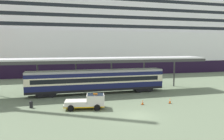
# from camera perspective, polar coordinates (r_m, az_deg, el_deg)

# --- Properties ---
(ground_plane) EXTENTS (400.00, 400.00, 0.00)m
(ground_plane) POSITION_cam_1_polar(r_m,az_deg,el_deg) (25.75, 6.87, -12.16)
(ground_plane) COLOR #637357
(cruise_ship) EXTENTS (154.24, 31.02, 31.12)m
(cruise_ship) POSITION_cam_1_polar(r_m,az_deg,el_deg) (74.18, -8.56, 8.22)
(cruise_ship) COLOR black
(cruise_ship) RESTS_ON ground
(platform_canopy) EXTENTS (39.82, 5.52, 6.19)m
(platform_canopy) POSITION_cam_1_polar(r_m,az_deg,el_deg) (37.10, -4.18, 2.79)
(platform_canopy) COLOR silver
(platform_canopy) RESTS_ON ground
(train_carriage) EXTENTS (23.44, 2.81, 4.11)m
(train_carriage) POSITION_cam_1_polar(r_m,az_deg,el_deg) (37.05, -4.02, -2.80)
(train_carriage) COLOR black
(train_carriage) RESTS_ON ground
(service_truck) EXTENTS (5.46, 2.90, 2.02)m
(service_truck) POSITION_cam_1_polar(r_m,az_deg,el_deg) (28.47, -6.33, -8.28)
(service_truck) COLOR silver
(service_truck) RESTS_ON ground
(traffic_cone_near) EXTENTS (0.36, 0.36, 0.77)m
(traffic_cone_near) POSITION_cam_1_polar(r_m,az_deg,el_deg) (32.05, 15.21, -7.94)
(traffic_cone_near) COLOR black
(traffic_cone_near) RESTS_ON ground
(traffic_cone_mid) EXTENTS (0.36, 0.36, 0.68)m
(traffic_cone_mid) POSITION_cam_1_polar(r_m,az_deg,el_deg) (30.60, 8.15, -8.55)
(traffic_cone_mid) COLOR black
(traffic_cone_mid) RESTS_ON ground
(quay_bollard) EXTENTS (0.48, 0.48, 0.96)m
(quay_bollard) POSITION_cam_1_polar(r_m,az_deg,el_deg) (30.69, -20.78, -8.50)
(quay_bollard) COLOR black
(quay_bollard) RESTS_ON ground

